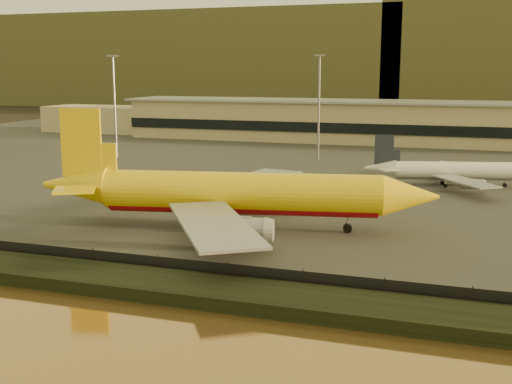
% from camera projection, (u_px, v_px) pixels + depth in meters
% --- Properties ---
extents(ground, '(900.00, 900.00, 0.00)m').
position_uv_depth(ground, '(250.00, 251.00, 79.20)').
color(ground, black).
rests_on(ground, ground).
extents(embankment, '(320.00, 7.00, 1.40)m').
position_uv_depth(embankment, '(195.00, 290.00, 63.23)').
color(embankment, black).
rests_on(embankment, ground).
extents(tarmac, '(320.00, 220.00, 0.20)m').
position_uv_depth(tarmac, '(368.00, 155.00, 167.70)').
color(tarmac, '#2D2D2D').
rests_on(tarmac, ground).
extents(perimeter_fence, '(300.00, 0.05, 2.20)m').
position_uv_depth(perimeter_fence, '(210.00, 272.00, 66.85)').
color(perimeter_fence, black).
rests_on(perimeter_fence, tarmac).
extents(terminal_building, '(202.00, 25.00, 12.60)m').
position_uv_depth(terminal_building, '(337.00, 121.00, 199.53)').
color(terminal_building, tan).
rests_on(terminal_building, tarmac).
extents(apron_light_masts, '(152.20, 12.20, 25.40)m').
position_uv_depth(apron_light_masts, '(425.00, 99.00, 141.47)').
color(apron_light_masts, slate).
rests_on(apron_light_masts, tarmac).
extents(distant_hills, '(470.00, 160.00, 70.00)m').
position_uv_depth(distant_hills, '(397.00, 54.00, 396.55)').
color(distant_hills, brown).
rests_on(distant_hills, ground).
extents(dhl_cargo_jet, '(55.23, 53.33, 16.56)m').
position_uv_depth(dhl_cargo_jet, '(234.00, 194.00, 88.55)').
color(dhl_cargo_jet, yellow).
rests_on(dhl_cargo_jet, tarmac).
extents(white_narrowbody_jet, '(33.49, 32.07, 9.72)m').
position_uv_depth(white_narrowbody_jet, '(454.00, 171.00, 121.67)').
color(white_narrowbody_jet, silver).
rests_on(white_narrowbody_jet, tarmac).
extents(gse_vehicle_yellow, '(4.54, 2.54, 1.94)m').
position_uv_depth(gse_vehicle_yellow, '(299.00, 205.00, 100.38)').
color(gse_vehicle_yellow, yellow).
rests_on(gse_vehicle_yellow, tarmac).
extents(gse_vehicle_white, '(4.81, 3.56, 1.97)m').
position_uv_depth(gse_vehicle_white, '(162.00, 182.00, 120.70)').
color(gse_vehicle_white, silver).
rests_on(gse_vehicle_white, tarmac).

